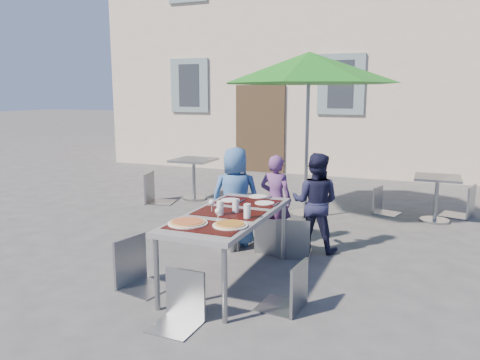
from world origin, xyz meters
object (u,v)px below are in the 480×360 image
at_px(chair_1, 272,214).
at_px(bg_chair_r_0, 238,175).
at_px(chair_4, 290,257).
at_px(patio_umbrella, 309,69).
at_px(child_1, 276,200).
at_px(cafe_table_1, 437,192).
at_px(child_0, 236,197).
at_px(bg_chair_l_0, 154,169).
at_px(pizza_near_left, 188,222).
at_px(child_2, 315,202).
at_px(pizza_near_right, 230,225).
at_px(chair_3, 136,233).
at_px(bg_chair_r_1, 466,181).
at_px(chair_0, 228,204).
at_px(cafe_table_0, 194,171).
at_px(bg_chair_l_1, 384,185).
at_px(chair_5, 179,268).
at_px(chair_2, 294,214).
at_px(dining_table, 228,218).

bearing_deg(chair_1, bg_chair_r_0, 122.47).
bearing_deg(chair_4, patio_umbrella, 101.86).
xyz_separation_m(child_1, cafe_table_1, (1.98, 1.99, -0.12)).
distance_m(child_0, bg_chair_l_0, 2.89).
distance_m(child_0, chair_4, 1.96).
xyz_separation_m(pizza_near_left, child_2, (0.79, 1.88, -0.14)).
bearing_deg(child_1, child_0, 33.41).
distance_m(pizza_near_right, chair_3, 1.04).
height_order(child_0, child_1, child_0).
xyz_separation_m(chair_4, patio_umbrella, (-0.67, 3.21, 1.84)).
xyz_separation_m(child_0, bg_chair_r_0, (-0.78, 1.96, -0.08)).
xyz_separation_m(pizza_near_right, bg_chair_r_1, (2.26, 4.34, -0.17)).
distance_m(pizza_near_right, chair_0, 1.66).
relative_size(bg_chair_r_0, bg_chair_r_1, 0.96).
height_order(cafe_table_0, bg_chair_l_1, bg_chair_l_1).
bearing_deg(pizza_near_right, child_2, 77.70).
relative_size(pizza_near_right, bg_chair_l_0, 0.31).
bearing_deg(child_1, child_2, 177.67).
bearing_deg(chair_3, chair_4, 3.26).
xyz_separation_m(chair_0, bg_chair_r_1, (2.94, 2.83, 0.02)).
relative_size(chair_0, chair_5, 1.12).
relative_size(child_0, chair_0, 1.34).
relative_size(patio_umbrella, cafe_table_1, 3.76).
xyz_separation_m(chair_2, bg_chair_r_0, (-1.61, 2.10, 0.03)).
height_order(chair_2, chair_3, chair_3).
bearing_deg(bg_chair_r_1, chair_1, -129.62).
bearing_deg(chair_3, bg_chair_r_0, 95.94).
relative_size(dining_table, patio_umbrella, 0.68).
bearing_deg(pizza_near_left, pizza_near_right, 12.01).
relative_size(child_2, chair_5, 1.44).
height_order(patio_umbrella, bg_chair_l_0, patio_umbrella).
distance_m(chair_2, bg_chair_l_1, 2.77).
height_order(child_1, chair_2, child_1).
xyz_separation_m(patio_umbrella, bg_chair_r_0, (-1.30, 0.30, -1.78)).
bearing_deg(chair_2, chair_4, -75.64).
distance_m(pizza_near_right, bg_chair_r_0, 3.84).
bearing_deg(chair_3, child_2, 52.31).
xyz_separation_m(chair_2, cafe_table_1, (1.62, 2.38, -0.06)).
relative_size(chair_1, cafe_table_1, 1.20).
bearing_deg(child_1, cafe_table_0, -36.50).
distance_m(pizza_near_left, cafe_table_0, 4.41).
height_order(chair_0, bg_chair_l_0, bg_chair_l_0).
distance_m(bg_chair_l_0, bg_chair_r_0, 1.57).
xyz_separation_m(patio_umbrella, cafe_table_1, (1.93, 0.59, -1.86)).
distance_m(child_0, patio_umbrella, 2.42).
height_order(pizza_near_right, bg_chair_l_0, bg_chair_l_0).
distance_m(child_1, chair_3, 2.09).
distance_m(child_1, bg_chair_l_0, 3.15).
bearing_deg(chair_0, chair_4, -49.25).
height_order(child_2, bg_chair_r_0, child_2).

